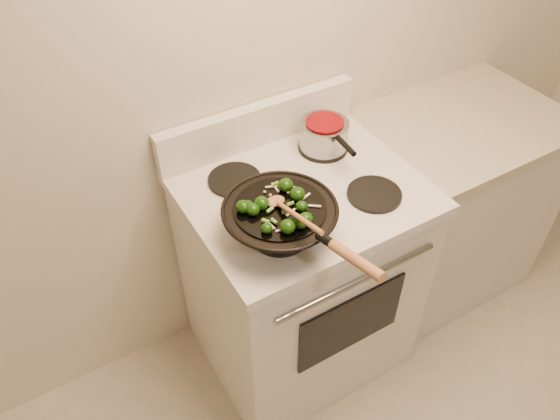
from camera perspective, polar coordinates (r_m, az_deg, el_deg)
stove at (r=2.14m, az=2.05°, el=-6.79°), size 0.78×0.67×1.08m
counter_unit at (r=2.55m, az=16.58°, el=0.47°), size 0.83×0.62×0.91m
wok at (r=1.61m, az=0.08°, el=-1.02°), size 0.35×0.57×0.18m
stirfry at (r=1.55m, az=-0.01°, el=0.08°), size 0.23×0.22×0.04m
wooden_spoon at (r=1.53m, az=0.82°, el=0.04°), size 0.06×0.26×0.09m
saucepan at (r=1.96m, az=4.64°, el=7.91°), size 0.18×0.28×0.10m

